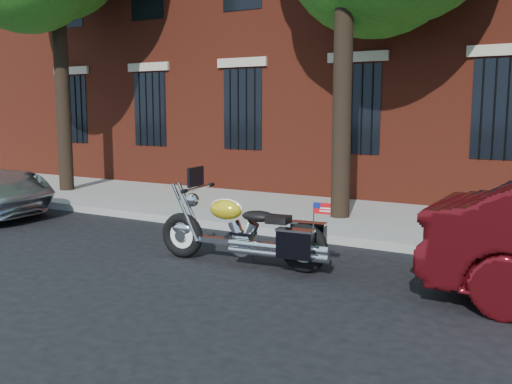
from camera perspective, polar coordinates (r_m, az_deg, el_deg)
The scene contains 4 objects.
ground at distance 8.81m, azimuth -1.78°, elevation -6.18°, with size 120.00×120.00×0.00m, color black.
curb at distance 9.96m, azimuth 2.42°, elevation -4.05°, with size 40.00×0.16×0.15m, color gray.
sidewalk at distance 11.62m, azimuth 6.73°, elevation -2.32°, with size 40.00×3.60×0.15m, color gray.
motorcycle at distance 8.02m, azimuth -0.72°, elevation -4.22°, with size 2.73×0.91×1.37m.
Camera 1 is at (4.51, -7.24, 2.19)m, focal length 40.00 mm.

